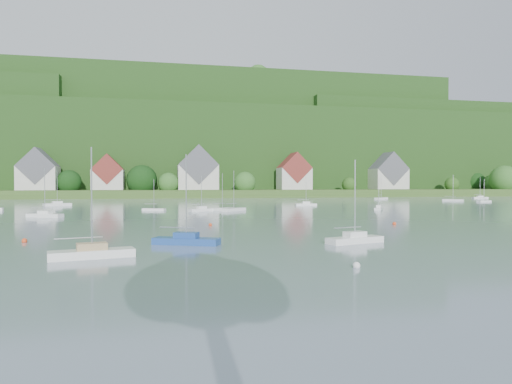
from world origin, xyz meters
TOP-DOWN VIEW (x-y plane):
  - far_shore_strip at (0.00, 200.00)m, footprint 600.00×60.00m
  - forested_ridge at (0.39, 268.57)m, footprint 620.00×181.22m
  - village_building_0 at (-55.00, 187.00)m, footprint 14.00×10.40m
  - village_building_1 at (-30.00, 189.00)m, footprint 12.00×9.36m
  - village_building_2 at (5.00, 188.00)m, footprint 16.00×11.44m
  - village_building_3 at (45.00, 186.00)m, footprint 13.00×10.40m
  - village_building_4 at (90.00, 190.00)m, footprint 15.00×10.40m
  - near_sailboat_1 at (-8.00, 39.90)m, footprint 6.10×3.89m
  - near_sailboat_2 at (-15.14, 33.71)m, footprint 6.19×2.97m
  - near_sailboat_3 at (7.07, 37.79)m, footprint 5.82×3.15m
  - mooring_buoy_1 at (2.06, 26.12)m, footprint 0.50×0.50m
  - mooring_buoy_2 at (19.93, 54.39)m, footprint 0.50×0.50m
  - mooring_buoy_3 at (-3.93, 57.84)m, footprint 0.44×0.44m
  - mooring_buoy_5 at (-22.49, 44.42)m, footprint 0.50×0.50m
  - far_sailboat_cluster at (3.06, 114.36)m, footprint 202.73×75.80m

SIDE VIEW (x-z plane):
  - mooring_buoy_1 at x=2.06m, z-range -0.25..0.25m
  - mooring_buoy_2 at x=19.93m, z-range -0.25..0.25m
  - mooring_buoy_3 at x=-3.93m, z-range -0.22..0.22m
  - mooring_buoy_5 at x=-22.49m, z-range -0.25..0.25m
  - far_sailboat_cluster at x=3.06m, z-range -3.98..4.73m
  - near_sailboat_3 at x=7.07m, z-range -3.36..4.20m
  - near_sailboat_1 at x=-8.00m, z-range -3.57..4.44m
  - near_sailboat_2 at x=-15.14m, z-range -3.59..4.46m
  - far_shore_strip at x=0.00m, z-range 0.00..3.00m
  - village_building_1 at x=-30.00m, z-range 1.75..15.75m
  - village_building_3 at x=45.00m, z-range 1.68..17.18m
  - village_building_0 at x=-55.00m, z-range 1.51..17.51m
  - village_building_4 at x=90.00m, z-range 1.34..17.84m
  - village_building_2 at x=5.00m, z-range 1.27..19.27m
  - forested_ridge at x=0.39m, z-range -12.06..57.83m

